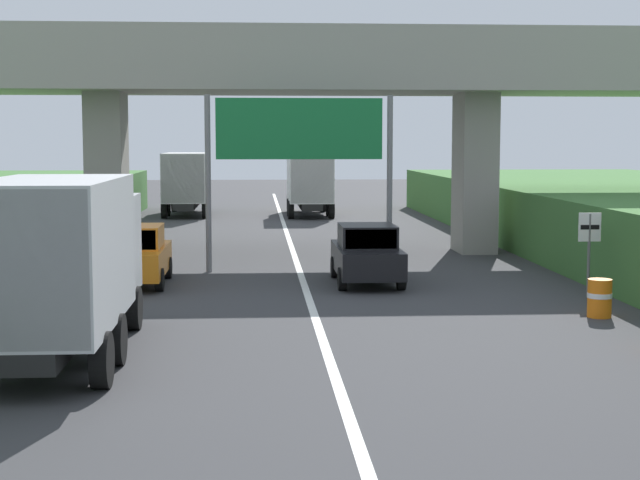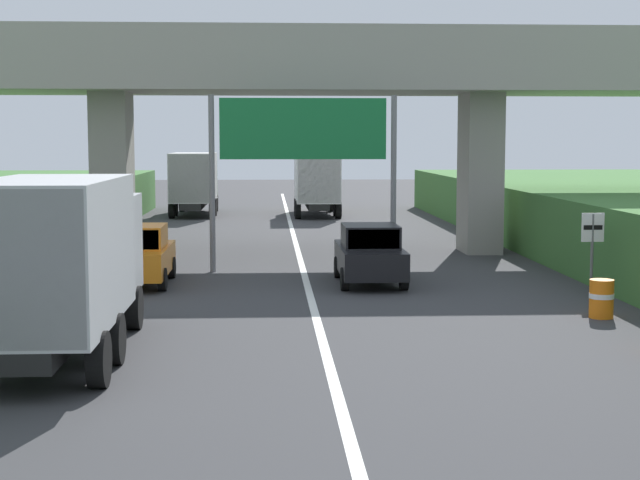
# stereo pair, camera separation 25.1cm
# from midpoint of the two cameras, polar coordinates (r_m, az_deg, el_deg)

# --- Properties ---
(lane_centre_stripe) EXTENTS (0.20, 92.83, 0.01)m
(lane_centre_stripe) POSITION_cam_midpoint_polar(r_m,az_deg,el_deg) (29.29, -1.30, -2.24)
(lane_centre_stripe) COLOR white
(lane_centre_stripe) RESTS_ON ground
(overpass_bridge) EXTENTS (40.00, 4.80, 8.03)m
(overpass_bridge) POSITION_cam_midpoint_polar(r_m,az_deg,el_deg) (35.65, -1.79, 9.01)
(overpass_bridge) COLOR #9E998E
(overpass_bridge) RESTS_ON ground
(overhead_highway_sign) EXTENTS (5.88, 0.18, 5.53)m
(overhead_highway_sign) POSITION_cam_midpoint_polar(r_m,az_deg,el_deg) (30.60, -1.45, 5.81)
(overhead_highway_sign) COLOR slate
(overhead_highway_sign) RESTS_ON ground
(speed_limit_sign) EXTENTS (0.60, 0.08, 2.23)m
(speed_limit_sign) POSITION_cam_midpoint_polar(r_m,az_deg,el_deg) (26.62, 15.19, -0.07)
(speed_limit_sign) COLOR slate
(speed_limit_sign) RESTS_ON ground
(truck_silver) EXTENTS (2.44, 7.30, 3.44)m
(truck_silver) POSITION_cam_midpoint_polar(r_m,az_deg,el_deg) (18.95, -15.25, -1.00)
(truck_silver) COLOR black
(truck_silver) RESTS_ON ground
(truck_green) EXTENTS (2.44, 7.30, 3.44)m
(truck_green) POSITION_cam_midpoint_polar(r_m,az_deg,el_deg) (54.37, -7.89, 3.48)
(truck_green) COLOR black
(truck_green) RESTS_ON ground
(truck_yellow) EXTENTS (2.44, 7.30, 3.44)m
(truck_yellow) POSITION_cam_midpoint_polar(r_m,az_deg,el_deg) (53.65, -0.79, 3.51)
(truck_yellow) COLOR black
(truck_yellow) RESTS_ON ground
(car_orange) EXTENTS (1.86, 4.10, 1.72)m
(car_orange) POSITION_cam_midpoint_polar(r_m,az_deg,el_deg) (28.34, -11.03, -0.88)
(car_orange) COLOR orange
(car_orange) RESTS_ON ground
(car_black) EXTENTS (1.86, 4.10, 1.72)m
(car_black) POSITION_cam_midpoint_polar(r_m,az_deg,el_deg) (28.10, 2.49, -0.84)
(car_black) COLOR black
(car_black) RESTS_ON ground
(construction_barrel_3) EXTENTS (0.57, 0.57, 0.90)m
(construction_barrel_3) POSITION_cam_midpoint_polar(r_m,az_deg,el_deg) (23.70, 15.72, -3.27)
(construction_barrel_3) COLOR orange
(construction_barrel_3) RESTS_ON ground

